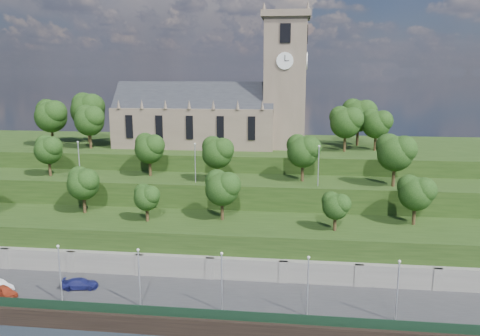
# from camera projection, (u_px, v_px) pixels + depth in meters

# --- Properties ---
(ground) EXTENTS (320.00, 320.00, 0.00)m
(ground) POSITION_uv_depth(u_px,v_px,m) (151.00, 334.00, 54.46)
(ground) COLOR #1B252C
(ground) RESTS_ON ground
(promenade) EXTENTS (160.00, 12.00, 2.00)m
(promenade) POSITION_uv_depth(u_px,v_px,m) (165.00, 301.00, 60.09)
(promenade) COLOR #2D2D30
(promenade) RESTS_ON ground
(quay_wall) EXTENTS (160.00, 0.50, 2.20)m
(quay_wall) POSITION_uv_depth(u_px,v_px,m) (151.00, 325.00, 54.19)
(quay_wall) COLOR black
(quay_wall) RESTS_ON ground
(fence) EXTENTS (160.00, 0.10, 1.20)m
(fence) POSITION_uv_depth(u_px,v_px,m) (152.00, 311.00, 54.52)
(fence) COLOR black
(fence) RESTS_ON promenade
(retaining_wall) EXTENTS (160.00, 2.10, 5.00)m
(retaining_wall) POSITION_uv_depth(u_px,v_px,m) (176.00, 271.00, 65.60)
(retaining_wall) COLOR slate
(retaining_wall) RESTS_ON ground
(embankment_lower) EXTENTS (160.00, 12.00, 8.00)m
(embankment_lower) POSITION_uv_depth(u_px,v_px,m) (186.00, 246.00, 71.17)
(embankment_lower) COLOR #1E3612
(embankment_lower) RESTS_ON ground
(embankment_upper) EXTENTS (160.00, 10.00, 12.00)m
(embankment_upper) POSITION_uv_depth(u_px,v_px,m) (200.00, 212.00, 81.47)
(embankment_upper) COLOR #1E3612
(embankment_upper) RESTS_ON ground
(hilltop) EXTENTS (160.00, 32.00, 15.00)m
(hilltop) POSITION_uv_depth(u_px,v_px,m) (219.00, 177.00, 101.61)
(hilltop) COLOR #1E3612
(hilltop) RESTS_ON ground
(church) EXTENTS (38.60, 12.35, 27.60)m
(church) POSITION_uv_depth(u_px,v_px,m) (219.00, 109.00, 94.60)
(church) COLOR brown
(church) RESTS_ON hilltop
(trees_lower) EXTENTS (70.79, 8.87, 7.63)m
(trees_lower) POSITION_uv_depth(u_px,v_px,m) (185.00, 189.00, 69.79)
(trees_lower) COLOR #332514
(trees_lower) RESTS_ON embankment_lower
(trees_upper) EXTENTS (64.17, 8.35, 8.42)m
(trees_upper) POSITION_uv_depth(u_px,v_px,m) (237.00, 150.00, 77.61)
(trees_upper) COLOR #332514
(trees_upper) RESTS_ON embankment_upper
(trees_hilltop) EXTENTS (71.26, 16.13, 10.67)m
(trees_hilltop) POSITION_uv_depth(u_px,v_px,m) (194.00, 115.00, 94.38)
(trees_hilltop) COLOR #332514
(trees_hilltop) RESTS_ON hilltop
(lamp_posts_promenade) EXTENTS (60.36, 0.36, 7.47)m
(lamp_posts_promenade) POSITION_uv_depth(u_px,v_px,m) (139.00, 273.00, 55.85)
(lamp_posts_promenade) COLOR #B2B2B7
(lamp_posts_promenade) RESTS_ON promenade
(lamp_posts_upper) EXTENTS (40.36, 0.36, 6.61)m
(lamp_posts_upper) POSITION_uv_depth(u_px,v_px,m) (195.00, 159.00, 76.57)
(lamp_posts_upper) COLOR #B2B2B7
(lamp_posts_upper) RESTS_ON embankment_upper
(car_left) EXTENTS (4.17, 3.03, 1.32)m
(car_left) POSITION_uv_depth(u_px,v_px,m) (4.00, 291.00, 59.20)
(car_left) COLOR #A1331A
(car_left) RESTS_ON promenade
(car_right) EXTENTS (4.86, 2.66, 1.34)m
(car_right) POSITION_uv_depth(u_px,v_px,m) (80.00, 284.00, 61.34)
(car_right) COLOR navy
(car_right) RESTS_ON promenade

